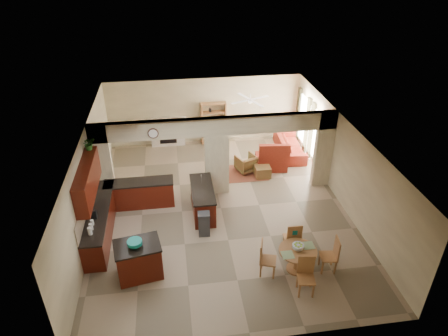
{
  "coord_description": "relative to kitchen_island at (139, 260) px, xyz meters",
  "views": [
    {
      "loc": [
        -1.4,
        -10.54,
        7.79
      ],
      "look_at": [
        0.14,
        0.3,
        1.35
      ],
      "focal_mm": 32.0,
      "sensor_mm": 36.0,
      "label": 1
    }
  ],
  "objects": [
    {
      "name": "window_a",
      "position": [
        6.47,
        4.92,
        0.69
      ],
      "size": [
        0.02,
        0.9,
        1.9
      ],
      "primitive_type": "cube",
      "color": "white",
      "rests_on": "wall_right"
    },
    {
      "name": "partition_header",
      "position": [
        2.5,
        3.62,
        1.99
      ],
      "size": [
        8.0,
        0.25,
        0.6
      ],
      "primitive_type": "cube",
      "color": "beige",
      "rests_on": "partition_center_pier"
    },
    {
      "name": "chair_north",
      "position": [
        4.19,
        0.24,
        0.05
      ],
      "size": [
        0.43,
        0.43,
        1.02
      ],
      "rotation": [
        0.0,
        0.0,
        3.13
      ],
      "color": "#A16037",
      "rests_on": "floor"
    },
    {
      "name": "glazed_door",
      "position": [
        6.47,
        5.77,
        0.54
      ],
      "size": [
        0.02,
        0.7,
        2.1
      ],
      "primitive_type": "cube",
      "color": "white",
      "rests_on": "wall_right"
    },
    {
      "name": "shelving_unit",
      "position": [
        2.85,
        7.44,
        0.39
      ],
      "size": [
        1.0,
        0.32,
        1.8
      ],
      "primitive_type": "cube",
      "color": "#A16037",
      "rests_on": "floor"
    },
    {
      "name": "chair_west",
      "position": [
        3.25,
        -0.41,
        0.05
      ],
      "size": [
        0.53,
        0.53,
        1.02
      ],
      "rotation": [
        0.0,
        0.0,
        1.26
      ],
      "color": "#A16037",
      "rests_on": "floor"
    },
    {
      "name": "wall_front",
      "position": [
        2.5,
        -2.38,
        0.89
      ],
      "size": [
        8.0,
        0.0,
        8.0
      ],
      "primitive_type": "plane",
      "rotation": [
        -1.57,
        0.0,
        0.0
      ],
      "color": "beige",
      "rests_on": "floor"
    },
    {
      "name": "ceiling_fan",
      "position": [
        4.0,
        5.62,
        2.05
      ],
      "size": [
        1.0,
        1.0,
        0.1
      ],
      "primitive_type": "cylinder",
      "color": "white",
      "rests_on": "ceiling"
    },
    {
      "name": "drape_a_right",
      "position": [
        6.43,
        5.52,
        0.69
      ],
      "size": [
        0.1,
        0.28,
        2.3
      ],
      "primitive_type": "cube",
      "color": "#391F17",
      "rests_on": "wall_right"
    },
    {
      "name": "partition_right_pier",
      "position": [
        6.2,
        3.62,
        0.89
      ],
      "size": [
        0.6,
        0.25,
        2.8
      ],
      "primitive_type": "cube",
      "color": "beige",
      "rests_on": "floor"
    },
    {
      "name": "wall_back",
      "position": [
        2.5,
        7.62,
        0.89
      ],
      "size": [
        8.0,
        0.0,
        8.0
      ],
      "primitive_type": "plane",
      "rotation": [
        1.57,
        0.0,
        0.0
      ],
      "color": "beige",
      "rests_on": "floor"
    },
    {
      "name": "sofa",
      "position": [
        5.8,
        6.04,
        -0.16
      ],
      "size": [
        2.43,
        1.08,
        0.69
      ],
      "primitive_type": "imported",
      "rotation": [
        0.0,
        0.0,
        1.51
      ],
      "color": "maroon",
      "rests_on": "floor"
    },
    {
      "name": "armchair",
      "position": [
        3.77,
        4.88,
        -0.19
      ],
      "size": [
        0.89,
        0.9,
        0.64
      ],
      "primitive_type": "imported",
      "rotation": [
        0.0,
        0.0,
        3.52
      ],
      "color": "maroon",
      "rests_on": "floor"
    },
    {
      "name": "upper_cabinets",
      "position": [
        -1.32,
        1.82,
        1.41
      ],
      "size": [
        0.35,
        2.4,
        0.9
      ],
      "primitive_type": "cube",
      "color": "#411507",
      "rests_on": "wall_left"
    },
    {
      "name": "kitchen_island",
      "position": [
        0.0,
        0.0,
        0.0
      ],
      "size": [
        1.29,
        1.02,
        1.01
      ],
      "rotation": [
        0.0,
        0.0,
        0.18
      ],
      "color": "#411507",
      "rests_on": "floor"
    },
    {
      "name": "partition_left_pier",
      "position": [
        -1.2,
        3.62,
        0.89
      ],
      "size": [
        0.6,
        0.25,
        2.8
      ],
      "primitive_type": "cube",
      "color": "beige",
      "rests_on": "floor"
    },
    {
      "name": "ceiling",
      "position": [
        2.5,
        2.62,
        2.29
      ],
      "size": [
        10.0,
        10.0,
        0.0
      ],
      "primitive_type": "plane",
      "rotation": [
        3.14,
        0.0,
        0.0
      ],
      "color": "white",
      "rests_on": "wall_back"
    },
    {
      "name": "ottoman",
      "position": [
        4.29,
        4.42,
        -0.3
      ],
      "size": [
        0.57,
        0.57,
        0.41
      ],
      "primitive_type": "cube",
      "rotation": [
        0.0,
        0.0,
        0.01
      ],
      "color": "maroon",
      "rests_on": "floor"
    },
    {
      "name": "chaise",
      "position": [
        4.77,
        5.02,
        -0.28
      ],
      "size": [
        1.24,
        1.06,
        0.46
      ],
      "primitive_type": "cube",
      "rotation": [
        0.0,
        0.0,
        -0.11
      ],
      "color": "maroon",
      "rests_on": "floor"
    },
    {
      "name": "wall_clock",
      "position": [
        0.5,
        3.47,
        1.94
      ],
      "size": [
        0.34,
        0.03,
        0.34
      ],
      "primitive_type": "cylinder",
      "rotation": [
        1.57,
        0.0,
        0.0
      ],
      "color": "#4E271A",
      "rests_on": "partition_header"
    },
    {
      "name": "chair_south",
      "position": [
        4.11,
        -1.12,
        0.05
      ],
      "size": [
        0.48,
        0.48,
        1.02
      ],
      "rotation": [
        0.0,
        0.0,
        -0.15
      ],
      "color": "#A16037",
      "rests_on": "floor"
    },
    {
      "name": "wall_left",
      "position": [
        -1.5,
        2.62,
        0.89
      ],
      "size": [
        0.0,
        10.0,
        10.0
      ],
      "primitive_type": "plane",
      "rotation": [
        1.57,
        0.0,
        1.57
      ],
      "color": "beige",
      "rests_on": "floor"
    },
    {
      "name": "chair_east",
      "position": [
        5.02,
        -0.54,
        0.05
      ],
      "size": [
        0.47,
        0.47,
        1.02
      ],
      "rotation": [
        0.0,
        0.0,
        4.59
      ],
      "color": "#A16037",
      "rests_on": "floor"
    },
    {
      "name": "window_b",
      "position": [
        6.47,
        6.62,
        0.69
      ],
      "size": [
        0.02,
        0.9,
        1.9
      ],
      "primitive_type": "cube",
      "color": "white",
      "rests_on": "wall_right"
    },
    {
      "name": "teal_bowl",
      "position": [
        -0.04,
        -0.04,
        0.59
      ],
      "size": [
        0.38,
        0.38,
        0.18
      ],
      "primitive_type": "cylinder",
      "color": "#127E76",
      "rests_on": "kitchen_island"
    },
    {
      "name": "floor",
      "position": [
        2.5,
        2.62,
        -0.51
      ],
      "size": [
        10.0,
        10.0,
        0.0
      ],
      "primitive_type": "plane",
      "color": "gray",
      "rests_on": "ground"
    },
    {
      "name": "peninsula",
      "position": [
        1.9,
        2.5,
        -0.05
      ],
      "size": [
        0.7,
        1.85,
        0.91
      ],
      "color": "#411507",
      "rests_on": "floor"
    },
    {
      "name": "plant",
      "position": [
        -1.32,
        2.8,
        2.05
      ],
      "size": [
        0.43,
        0.41,
        0.38
      ],
      "primitive_type": "imported",
      "rotation": [
        0.0,
        0.0,
        0.43
      ],
      "color": "#1E5516",
      "rests_on": "upper_cabinets"
    },
    {
      "name": "dining_table",
      "position": [
        4.12,
        -0.42,
        -0.04
      ],
      "size": [
        1.0,
        1.0,
        0.68
      ],
      "color": "#A16037",
      "rests_on": "floor"
    },
    {
      "name": "drape_a_left",
      "position": [
        6.43,
        4.32,
        0.69
      ],
      "size": [
        0.1,
        0.28,
        2.3
      ],
      "primitive_type": "cube",
      "color": "#391F17",
      "rests_on": "wall_right"
    },
    {
      "name": "fruit_bowl",
      "position": [
        4.12,
        -0.38,
        0.26
      ],
      "size": [
        0.31,
        0.31,
        0.16
      ],
      "primitive_type": "cylinder",
      "color": "#83B927",
      "rests_on": "dining_table"
    },
    {
      "name": "drape_b_right",
      "position": [
        6.43,
        7.22,
        0.69
      ],
      "size": [
        0.1,
        0.28,
        2.3
      ],
      "primitive_type": "cube",
      "color": "#391F17",
      "rests_on": "wall_right"
    },
    {
      "name": "fireplace",
      "position": [
        0.9,
        7.45,
        0.11
      ],
      "size": [
        1.6,
        0.35,
        1.2
      ],
      "color": "beige",
      "rests_on": "floor"
    },
    {
      "name": "wall_right",
      "position": [
        6.5,
        2.62,
        0.89
      ],
      "size": [
        0.0,
        10.0,
        10.0
      ],
      "primitive_type": "plane",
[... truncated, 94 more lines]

